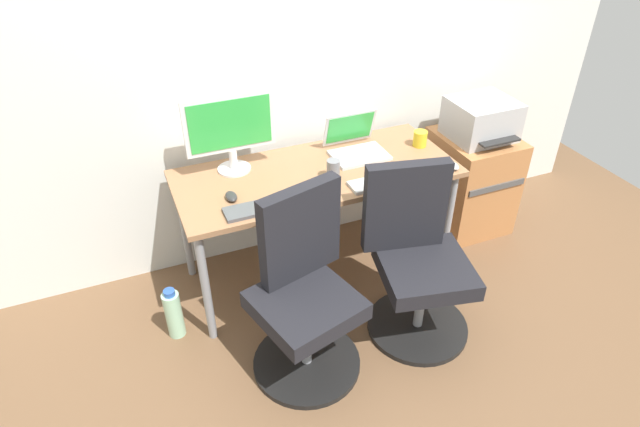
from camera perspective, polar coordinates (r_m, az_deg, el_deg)
ground_plane at (r=3.34m, az=-0.33°, el=-6.08°), size 5.28×5.28×0.00m
back_wall at (r=3.04m, az=-3.49°, el=17.79°), size 4.40×0.04×2.60m
desk at (r=2.96m, az=-0.37°, el=3.39°), size 1.53×0.65×0.71m
office_chair_left at (r=2.57m, az=-1.70°, el=-8.59°), size 0.54×0.54×0.94m
office_chair_right at (r=2.79m, az=10.22°, el=-5.09°), size 0.54×0.54×0.94m
side_cabinet at (r=3.71m, az=15.60°, el=3.34°), size 0.46×0.51×0.65m
printer at (r=3.51m, az=16.74°, el=9.56°), size 0.38×0.40×0.24m
water_bottle_on_floor at (r=2.97m, az=-15.26°, el=-10.21°), size 0.09×0.09×0.31m
desktop_monitor at (r=2.86m, az=-9.52°, el=8.94°), size 0.48×0.18×0.43m
open_laptop at (r=3.09m, az=3.78°, el=7.38°), size 0.31×0.28×0.22m
keyboard_by_monitor at (r=2.62m, az=-6.49°, el=0.59°), size 0.34×0.12×0.02m
keyboard_by_laptop at (r=2.83m, az=6.45°, el=3.37°), size 0.34×0.12×0.02m
mouse_by_monitor at (r=2.71m, az=-9.40°, el=1.80°), size 0.06×0.10×0.03m
mouse_by_laptop at (r=3.03m, az=13.87°, el=4.97°), size 0.06×0.10×0.03m
coffee_mug at (r=3.21m, az=10.57°, el=7.81°), size 0.08×0.08×0.09m
pen_cup at (r=2.84m, az=1.41°, el=4.71°), size 0.07×0.07×0.10m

